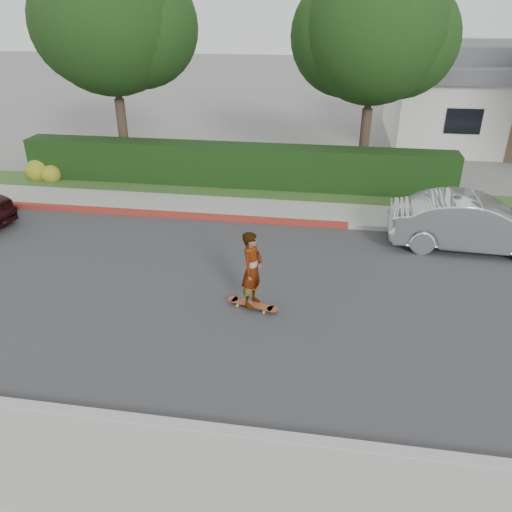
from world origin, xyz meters
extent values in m
plane|color=slate|center=(0.00, 0.00, 0.00)|extent=(120.00, 120.00, 0.00)
cube|color=#2D2D30|center=(0.00, 0.00, 0.01)|extent=(60.00, 8.00, 0.01)
cube|color=#9E9E99|center=(0.00, -4.10, 0.07)|extent=(60.00, 0.20, 0.15)
cube|color=gray|center=(0.00, -5.00, 0.06)|extent=(60.00, 1.60, 0.12)
cube|color=#9E9E99|center=(0.00, 4.10, 0.07)|extent=(60.00, 0.20, 0.15)
cube|color=maroon|center=(-5.00, 4.10, 0.08)|extent=(12.00, 0.21, 0.15)
cube|color=gray|center=(0.00, 5.00, 0.06)|extent=(60.00, 1.60, 0.12)
cube|color=#2D4C1E|center=(0.00, 6.60, 0.05)|extent=(60.00, 1.60, 0.10)
cube|color=black|center=(-3.00, 7.20, 0.75)|extent=(15.00, 1.00, 1.50)
sphere|color=#2D4C19|center=(-10.20, 6.80, 0.35)|extent=(0.90, 0.90, 0.90)
sphere|color=#2D4C19|center=(-9.60, 6.60, 0.30)|extent=(0.70, 0.70, 0.70)
cylinder|color=#33261C|center=(-7.50, 8.50, 1.35)|extent=(0.36, 0.36, 2.70)
cylinder|color=#33261C|center=(-7.50, 8.50, 3.38)|extent=(0.24, 0.24, 2.25)
sphere|color=black|center=(-7.50, 8.50, 5.40)|extent=(5.20, 5.20, 5.20)
sphere|color=black|center=(-8.30, 8.90, 5.20)|extent=(4.42, 4.42, 4.42)
sphere|color=black|center=(-6.60, 8.80, 5.10)|extent=(4.16, 4.16, 4.16)
cylinder|color=#33261C|center=(1.50, 9.00, 1.26)|extent=(0.36, 0.36, 2.52)
cylinder|color=#33261C|center=(1.50, 9.00, 3.15)|extent=(0.24, 0.24, 2.10)
sphere|color=black|center=(1.50, 9.00, 5.04)|extent=(4.80, 4.80, 4.80)
sphere|color=black|center=(0.70, 9.40, 4.84)|extent=(4.08, 4.08, 4.08)
sphere|color=black|center=(2.40, 9.30, 4.74)|extent=(3.84, 3.84, 3.84)
cube|color=beige|center=(8.00, 16.00, 1.50)|extent=(10.00, 8.00, 3.00)
cube|color=#4C4C51|center=(8.00, 16.00, 3.30)|extent=(10.60, 8.60, 0.60)
cube|color=black|center=(5.50, 11.98, 1.60)|extent=(1.40, 0.06, 1.00)
cylinder|color=gold|center=(-1.35, -0.55, 0.04)|extent=(0.07, 0.05, 0.06)
cylinder|color=gold|center=(-1.30, -0.39, 0.04)|extent=(0.07, 0.05, 0.06)
cylinder|color=gold|center=(-0.76, -0.73, 0.04)|extent=(0.07, 0.05, 0.06)
cylinder|color=gold|center=(-0.71, -0.56, 0.04)|extent=(0.07, 0.05, 0.06)
cube|color=silver|center=(-1.33, -0.47, 0.08)|extent=(0.10, 0.19, 0.03)
cube|color=silver|center=(-0.73, -0.64, 0.08)|extent=(0.10, 0.19, 0.03)
cube|color=brown|center=(-1.03, -0.56, 0.11)|extent=(0.95, 0.48, 0.02)
cylinder|color=brown|center=(-1.48, -0.43, 0.11)|extent=(0.28, 0.28, 0.02)
cylinder|color=brown|center=(-0.58, -0.69, 0.11)|extent=(0.28, 0.28, 0.02)
imported|color=white|center=(-1.03, -0.56, 0.94)|extent=(0.55, 0.69, 1.65)
imported|color=silver|center=(4.17, 3.29, 0.71)|extent=(4.34, 1.65, 1.41)
camera|label=1|loc=(0.47, -9.41, 5.77)|focal=35.00mm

